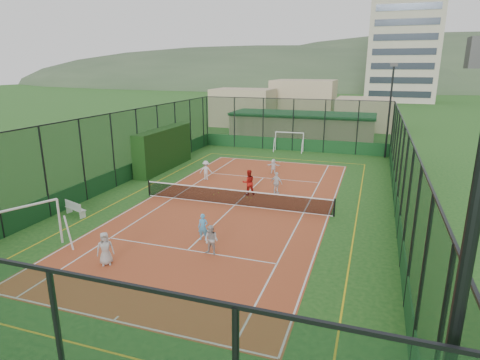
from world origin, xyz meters
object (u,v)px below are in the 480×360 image
Objects in this scene: futsal_goal_near at (22,231)px; floodlight_ne at (389,112)px; white_bench at (75,208)px; coach at (249,182)px; child_far_left at (206,170)px; child_far_right at (277,183)px; child_near_mid at (203,227)px; child_near_right at (211,240)px; futsal_goal_far at (289,142)px; child_far_back at (273,166)px; clubhouse at (302,127)px; child_near_left at (105,249)px; apartment_tower at (404,34)px.

floodlight_ne is at bearing -5.82° from futsal_goal_near.
coach is at bearing 58.54° from white_bench.
child_far_left is (-12.43, -12.01, -3.41)m from floodlight_ne.
futsal_goal_near is 2.32× the size of child_far_right.
child_near_mid is 8.27m from child_far_right.
child_far_right is at bearing 93.40° from child_near_right.
futsal_goal_far is 14.55m from coach.
child_far_back is at bearing 2.42° from futsal_goal_near.
futsal_goal_far reaches higher than coach.
child_near_mid is 0.78× the size of coach.
white_bench is (-7.80, -26.39, -1.14)m from clubhouse.
clubhouse is 9.94× the size of white_bench.
child_near_mid is (2.84, 3.56, -0.07)m from child_near_left.
clubhouse reaches higher than child_far_back.
child_far_right is (1.81, -19.02, -0.85)m from clubhouse.
child_far_left is 0.98× the size of child_far_right.
white_bench is (-19.80, -86.39, -14.57)m from apartment_tower.
futsal_goal_far is (-8.86, 0.13, -3.22)m from floodlight_ne.
child_near_mid is at bearing -35.54° from futsal_goal_near.
futsal_goal_far is 1.70× the size of coach.
apartment_tower reaches higher than child_near_left.
white_bench is 0.46× the size of futsal_goal_near.
coach reaches higher than white_bench.
clubhouse is at bearing -121.73° from coach.
child_near_right is 0.96× the size of child_far_left.
child_far_back is 5.71m from coach.
child_near_mid is at bearing 13.69° from white_bench.
floodlight_ne is 27.88m from child_near_left.
futsal_goal_near reaches higher than child_near_right.
child_far_back is at bearing -87.91° from futsal_goal_far.
coach is at bearing 41.62° from child_far_right.
floodlight_ne is 7.26× the size of child_far_back.
apartment_tower is (12.00, 60.00, 13.43)m from clubhouse.
floodlight_ne reaches higher than coach.
child_far_right reaches higher than child_far_back.
futsal_goal_far is at bearing 47.31° from child_near_left.
child_far_right is at bearing -10.21° from futsal_goal_near.
child_far_left is (-15.83, -77.41, -14.29)m from apartment_tower.
child_near_left reaches higher than child_near_mid.
child_far_back is (8.18, 12.29, 0.15)m from white_bench.
child_far_back is at bearing -57.70° from child_far_right.
child_near_left reaches higher than white_bench.
futsal_goal_near is at bearing 70.91° from child_far_right.
apartment_tower is (3.40, 65.40, 10.88)m from floodlight_ne.
futsal_goal_far is (-0.26, -5.27, -0.67)m from clubhouse.
apartment_tower is at bearing 90.23° from child_near_right.
child_near_mid reaches higher than child_far_back.
child_far_left is at bearing -101.56° from apartment_tower.
futsal_goal_far reaches higher than child_near_mid.
child_far_back is (6.99, 16.89, -0.50)m from futsal_goal_near.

